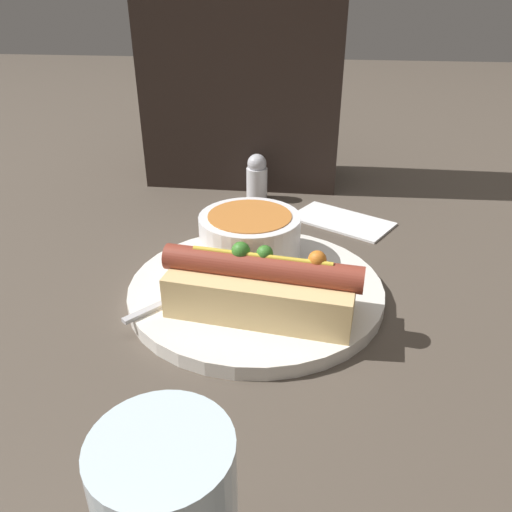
% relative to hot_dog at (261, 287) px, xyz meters
% --- Properties ---
extents(ground_plane, '(4.00, 4.00, 0.00)m').
position_rel_hot_dog_xyz_m(ground_plane, '(-0.01, 0.05, -0.04)').
color(ground_plane, '#4C4238').
extents(dinner_plate, '(0.26, 0.26, 0.01)m').
position_rel_hot_dog_xyz_m(dinner_plate, '(-0.01, 0.05, -0.03)').
color(dinner_plate, white).
rests_on(dinner_plate, ground_plane).
extents(hot_dog, '(0.18, 0.09, 0.07)m').
position_rel_hot_dog_xyz_m(hot_dog, '(0.00, 0.00, 0.00)').
color(hot_dog, '#E5C17F').
rests_on(hot_dog, dinner_plate).
extents(soup_bowl, '(0.11, 0.11, 0.05)m').
position_rel_hot_dog_xyz_m(soup_bowl, '(-0.03, 0.10, 0.00)').
color(soup_bowl, white).
rests_on(soup_bowl, dinner_plate).
extents(spoon, '(0.11, 0.13, 0.01)m').
position_rel_hot_dog_xyz_m(spoon, '(-0.05, 0.05, -0.02)').
color(spoon, '#B7B7BC').
rests_on(spoon, dinner_plate).
extents(napkin, '(0.15, 0.13, 0.01)m').
position_rel_hot_dog_xyz_m(napkin, '(0.08, 0.25, -0.04)').
color(napkin, white).
rests_on(napkin, ground_plane).
extents(salt_shaker, '(0.03, 0.03, 0.07)m').
position_rel_hot_dog_xyz_m(salt_shaker, '(-0.05, 0.31, -0.01)').
color(salt_shaker, silver).
rests_on(salt_shaker, ground_plane).
extents(seated_diner, '(0.30, 0.13, 0.52)m').
position_rel_hot_dog_xyz_m(seated_diner, '(-0.08, 0.41, 0.19)').
color(seated_diner, '#2D231E').
rests_on(seated_diner, ground_plane).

